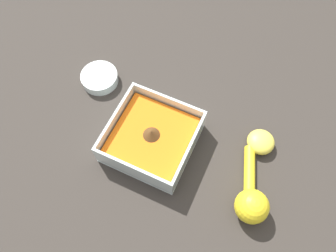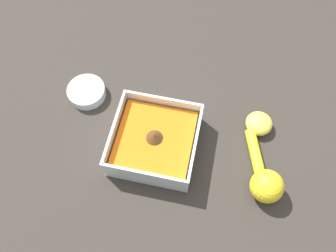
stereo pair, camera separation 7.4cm
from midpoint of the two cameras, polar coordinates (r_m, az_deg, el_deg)
ground_plane at (r=0.76m, az=-7.55°, el=-3.61°), size 4.00×4.00×0.00m
square_dish at (r=0.74m, az=-5.17°, el=-3.00°), size 0.19×0.19×0.07m
spice_bowl at (r=0.85m, az=-16.43°, el=5.46°), size 0.09×0.09×0.03m
lemon_squeezer at (r=0.72m, az=13.68°, el=-9.55°), size 0.09×0.17×0.07m
lemon_half at (r=0.78m, az=12.99°, el=0.16°), size 0.06×0.06×0.03m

